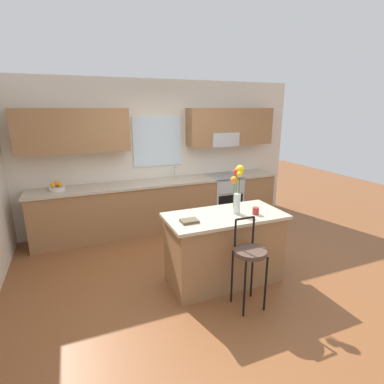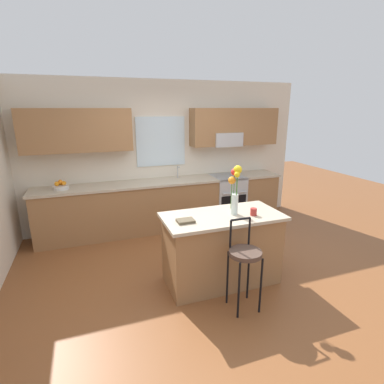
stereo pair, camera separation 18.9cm
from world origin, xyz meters
TOP-DOWN VIEW (x-y plane):
  - ground_plane at (0.00, 0.00)m, footprint 14.00×14.00m
  - back_wall_assembly at (0.02, 1.98)m, footprint 5.60×0.50m
  - counter_run at (0.00, 1.70)m, footprint 4.56×0.64m
  - sink_faucet at (0.28, 1.84)m, footprint 0.02×0.13m
  - oven_range at (1.25, 1.68)m, footprint 0.60×0.64m
  - kitchen_island at (0.20, -0.30)m, footprint 1.50×0.74m
  - bar_stool_near at (0.20, -0.88)m, footprint 0.36×0.36m
  - flower_vase at (0.35, -0.32)m, footprint 0.17×0.15m
  - mug_ceramic at (0.56, -0.44)m, footprint 0.08×0.08m
  - cookbook at (-0.31, -0.37)m, footprint 0.20×0.15m
  - fruit_bowl_oranges at (-1.77, 1.70)m, footprint 0.24×0.24m

SIDE VIEW (x-z plane):
  - ground_plane at x=0.00m, z-range 0.00..0.00m
  - oven_range at x=1.25m, z-range 0.00..0.92m
  - kitchen_island at x=0.20m, z-range 0.00..0.92m
  - counter_run at x=0.00m, z-range 0.01..0.93m
  - bar_stool_near at x=0.20m, z-range 0.11..1.16m
  - cookbook at x=-0.31m, z-range 0.92..0.95m
  - mug_ceramic at x=0.56m, z-range 0.92..1.01m
  - fruit_bowl_oranges at x=-1.77m, z-range 0.89..1.05m
  - sink_faucet at x=0.28m, z-range 0.95..1.18m
  - flower_vase at x=0.35m, z-range 0.96..1.58m
  - back_wall_assembly at x=0.02m, z-range 0.16..2.86m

